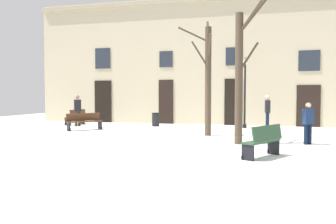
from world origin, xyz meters
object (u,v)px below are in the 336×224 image
at_px(bench_back_to_back_right, 76,117).
at_px(person_strolling, 78,109).
at_px(litter_bin, 156,119).
at_px(person_by_shop_door, 267,110).
at_px(tree_foreground, 208,77).
at_px(bench_far_corner, 263,141).
at_px(bench_near_center_tree, 84,121).
at_px(streetlamp, 245,85).
at_px(tree_left_of_center, 240,73).
at_px(person_near_bench, 308,121).

relative_size(bench_back_to_back_right, person_strolling, 0.88).
xyz_separation_m(litter_bin, person_by_shop_door, (6.30, -0.11, 0.63)).
height_order(tree_foreground, bench_far_corner, tree_foreground).
distance_m(bench_far_corner, person_strolling, 13.22).
height_order(litter_bin, bench_near_center_tree, bench_near_center_tree).
distance_m(streetlamp, bench_back_to_back_right, 10.37).
height_order(tree_left_of_center, person_near_bench, tree_left_of_center).
relative_size(streetlamp, litter_bin, 5.01).
relative_size(bench_far_corner, person_near_bench, 1.04).
relative_size(tree_foreground, person_near_bench, 3.42).
height_order(tree_foreground, streetlamp, tree_foreground).
relative_size(tree_left_of_center, person_strolling, 3.05).
height_order(streetlamp, litter_bin, streetlamp).
bearing_deg(person_near_bench, streetlamp, 79.72).
relative_size(tree_foreground, litter_bin, 6.84).
bearing_deg(person_strolling, bench_near_center_tree, -93.47).
relative_size(bench_near_center_tree, person_by_shop_door, 0.93).
xyz_separation_m(tree_left_of_center, person_by_shop_door, (1.00, 6.27, -1.65)).
bearing_deg(person_strolling, litter_bin, -24.92).
bearing_deg(person_near_bench, person_by_shop_door, 70.30).
xyz_separation_m(bench_near_center_tree, bench_far_corner, (9.12, -6.03, 0.03)).
bearing_deg(person_strolling, person_near_bench, -61.44).
distance_m(streetlamp, bench_near_center_tree, 8.90).
relative_size(tree_foreground, bench_far_corner, 3.30).
distance_m(litter_bin, bench_near_center_tree, 4.29).
xyz_separation_m(tree_left_of_center, person_near_bench, (2.46, 0.55, -1.82)).
bearing_deg(tree_left_of_center, streetlamp, 91.89).
xyz_separation_m(tree_left_of_center, bench_near_center_tree, (-8.22, 3.24, -2.21)).
height_order(tree_foreground, person_strolling, tree_foreground).
distance_m(bench_back_to_back_right, person_by_shop_door, 11.41).
xyz_separation_m(streetlamp, bench_far_corner, (1.12, -9.42, -1.90)).
bearing_deg(person_by_shop_door, bench_near_center_tree, -84.10).
relative_size(person_by_shop_door, person_near_bench, 1.16).
height_order(litter_bin, person_by_shop_door, person_by_shop_door).
bearing_deg(bench_near_center_tree, person_strolling, 76.83).
relative_size(tree_foreground, person_by_shop_door, 2.94).
xyz_separation_m(tree_foreground, person_strolling, (-8.05, 2.70, -1.63)).
bearing_deg(tree_left_of_center, bench_back_to_back_right, 149.10).
xyz_separation_m(bench_far_corner, person_by_shop_door, (0.10, 9.06, 0.53)).
height_order(bench_near_center_tree, person_strolling, person_strolling).
relative_size(tree_left_of_center, litter_bin, 7.11).
distance_m(bench_back_to_back_right, person_strolling, 1.43).
relative_size(tree_foreground, person_strolling, 2.93).
relative_size(bench_far_corner, bench_back_to_back_right, 1.01).
bearing_deg(bench_near_center_tree, bench_back_to_back_right, 75.72).
height_order(bench_near_center_tree, bench_back_to_back_right, bench_back_to_back_right).
distance_m(tree_foreground, person_near_bench, 4.84).
distance_m(tree_left_of_center, person_by_shop_door, 6.56).
height_order(tree_left_of_center, bench_far_corner, tree_left_of_center).
relative_size(streetlamp, bench_near_center_tree, 2.31).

